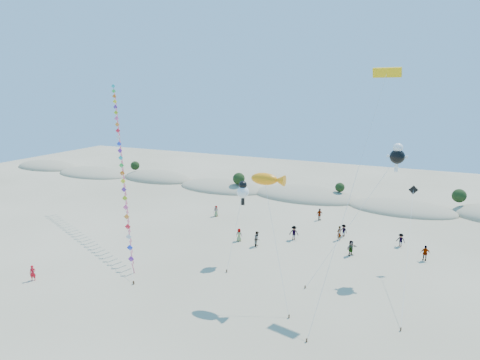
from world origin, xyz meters
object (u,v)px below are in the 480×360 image
at_px(parafoil_kite, 386,76).
at_px(kite_train, 121,156).
at_px(flyer_foreground, 33,273).
at_px(fish_kite, 268,179).

bearing_deg(parafoil_kite, kite_train, 175.99).
bearing_deg(parafoil_kite, flyer_foreground, -156.60).
relative_size(fish_kite, parafoil_kite, 0.56).
relative_size(kite_train, parafoil_kite, 1.11).
bearing_deg(flyer_foreground, fish_kite, -14.24).
bearing_deg(fish_kite, parafoil_kite, 32.54).
bearing_deg(flyer_foreground, kite_train, 61.98).
relative_size(kite_train, flyer_foreground, 14.43).
xyz_separation_m(fish_kite, flyer_foreground, (-21.84, -7.67, -10.01)).
bearing_deg(flyer_foreground, parafoil_kite, -10.17).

